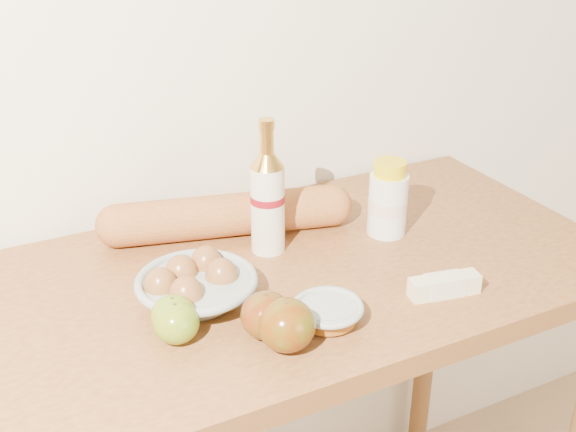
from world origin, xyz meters
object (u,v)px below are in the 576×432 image
object	(u,v)px
table	(280,330)
baguette	(227,215)
egg_bowl	(195,285)
cream_bottle	(388,200)
bourbon_bottle	(268,199)

from	to	relation	value
table	baguette	distance (m)	0.24
egg_bowl	cream_bottle	bearing A→B (deg)	8.20
cream_bottle	egg_bowl	distance (m)	0.41
table	bourbon_bottle	distance (m)	0.24
table	baguette	xyz separation A→B (m)	(-0.03, 0.17, 0.16)
table	egg_bowl	xyz separation A→B (m)	(-0.16, -0.02, 0.15)
cream_bottle	baguette	world-z (taller)	cream_bottle
cream_bottle	baguette	bearing A→B (deg)	130.54
table	baguette	world-z (taller)	baguette
cream_bottle	baguette	size ratio (longest dim) A/B	0.30
egg_bowl	baguette	bearing A→B (deg)	54.41
egg_bowl	baguette	xyz separation A→B (m)	(0.13, 0.19, 0.01)
bourbon_bottle	cream_bottle	bearing A→B (deg)	-6.64
bourbon_bottle	egg_bowl	xyz separation A→B (m)	(-0.18, -0.10, -0.07)
bourbon_bottle	cream_bottle	world-z (taller)	bourbon_bottle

